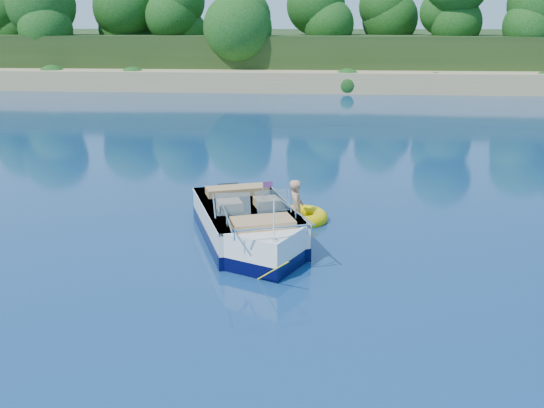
# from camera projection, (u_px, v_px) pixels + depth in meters

# --- Properties ---
(ground) EXTENTS (160.00, 160.00, 0.00)m
(ground) POSITION_uv_depth(u_px,v_px,m) (296.00, 294.00, 11.67)
(ground) COLOR #0B264D
(ground) RESTS_ON ground
(shoreline) EXTENTS (170.00, 59.00, 6.00)m
(shoreline) POSITION_uv_depth(u_px,v_px,m) (322.00, 58.00, 72.24)
(shoreline) COLOR tan
(shoreline) RESTS_ON ground
(treeline) EXTENTS (150.00, 7.12, 8.19)m
(treeline) POSITION_uv_depth(u_px,v_px,m) (322.00, 16.00, 49.20)
(treeline) COLOR #321B10
(treeline) RESTS_ON ground
(motorboat) EXTENTS (3.24, 5.45, 1.90)m
(motorboat) POSITION_uv_depth(u_px,v_px,m) (250.00, 228.00, 14.24)
(motorboat) COLOR white
(motorboat) RESTS_ON ground
(tow_tube) EXTENTS (1.80, 1.80, 0.37)m
(tow_tube) POSITION_uv_depth(u_px,v_px,m) (301.00, 217.00, 15.94)
(tow_tube) COLOR #EAC501
(tow_tube) RESTS_ON ground
(boy) EXTENTS (0.45, 0.88, 1.66)m
(boy) POSITION_uv_depth(u_px,v_px,m) (296.00, 221.00, 15.93)
(boy) COLOR tan
(boy) RESTS_ON ground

